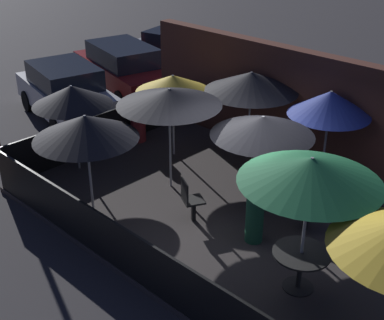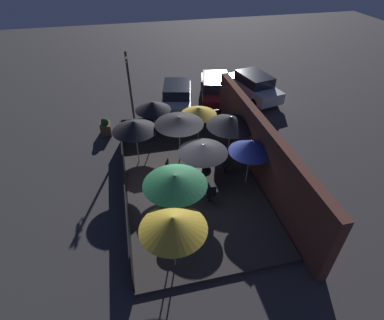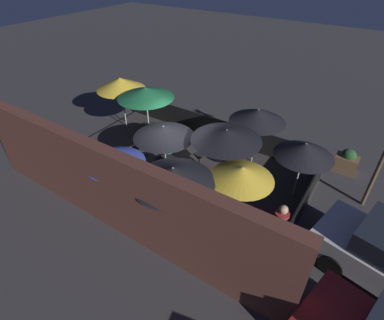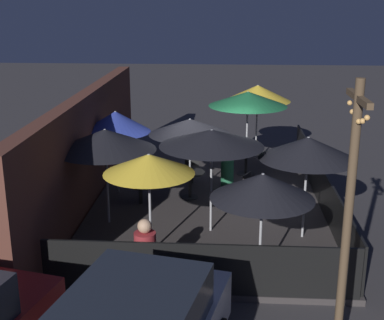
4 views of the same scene
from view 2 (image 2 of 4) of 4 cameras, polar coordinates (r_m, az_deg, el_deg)
The scene contains 26 objects.
ground_plane at distance 13.28m, azimuth -0.19°, elevation -4.78°, with size 60.00×60.00×0.00m, color #383538.
patio_deck at distance 13.24m, azimuth -0.19°, elevation -4.59°, with size 9.19×5.68×0.12m.
building_wall at distance 13.25m, azimuth 12.86°, elevation 1.81°, with size 10.79×0.36×2.81m.
fence_front at distance 12.73m, azimuth -12.60°, elevation -4.56°, with size 8.99×0.05×0.95m.
fence_side_left at distance 16.55m, azimuth -3.67°, elevation 7.19°, with size 0.05×5.48×0.95m.
patio_umbrella_0 at distance 10.02m, azimuth -3.28°, elevation -3.77°, with size 2.21×2.21×2.42m.
patio_umbrella_1 at distance 12.04m, azimuth 2.09°, elevation 2.25°, with size 2.05×2.05×2.07m.
patio_umbrella_2 at distance 12.34m, azimuth 11.14°, elevation 2.61°, with size 1.79×1.79×2.17m.
patio_umbrella_3 at distance 13.80m, azimuth 7.44°, elevation 7.36°, with size 2.24×2.24×2.19m.
patio_umbrella_4 at distance 13.44m, azimuth -2.48°, elevation 7.55°, with size 2.23×2.23×2.29m.
patio_umbrella_5 at distance 14.73m, azimuth 1.27°, elevation 9.35°, with size 1.79×1.79×2.06m.
patio_umbrella_6 at distance 15.37m, azimuth -7.49°, elevation 10.20°, with size 1.81×1.81×2.06m.
patio_umbrella_7 at distance 13.53m, azimuth -10.93°, elevation 6.42°, with size 2.01×2.01×2.21m.
patio_umbrella_8 at distance 8.88m, azimuth -3.64°, elevation -11.91°, with size 2.06×2.06×2.34m.
dining_table_0 at distance 11.18m, azimuth -2.98°, elevation -10.11°, with size 0.95×0.95×0.71m.
dining_table_1 at distance 12.85m, azimuth 1.96°, elevation -2.57°, with size 0.76×0.76×0.70m.
patio_chair_0 at distance 13.55m, azimuth 6.63°, elevation -0.64°, with size 0.52×0.52×0.92m.
patio_chair_1 at distance 13.19m, azimuth -4.30°, elevation -1.67°, with size 0.54×0.54×0.93m.
patio_chair_2 at distance 12.02m, azimuth 3.51°, elevation -6.35°, with size 0.41×0.41×0.92m.
patron_0 at distance 12.15m, azimuth -1.63°, elevation -4.75°, with size 0.47×0.47×1.40m.
patron_1 at distance 16.41m, azimuth -0.14°, elevation 7.34°, with size 0.42×0.42×1.25m.
planter_box at distance 17.12m, azimuth -16.13°, elevation 6.12°, with size 0.80×0.56×0.95m.
light_post at distance 17.03m, azimuth -11.79°, elevation 13.78°, with size 1.10×0.12×4.11m.
parked_car_0 at distance 18.81m, azimuth -2.87°, elevation 12.02°, with size 4.26×2.52×1.62m.
parked_car_1 at distance 19.85m, azimuth 4.43°, elevation 13.40°, with size 4.78×2.69×1.62m.
parked_car_2 at distance 20.64m, azimuth 11.65°, elevation 13.72°, with size 4.62×2.59×1.62m.
Camera 2 is at (9.57, -2.13, 8.95)m, focal length 28.00 mm.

